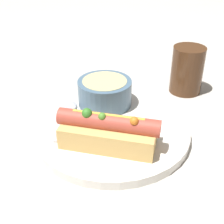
% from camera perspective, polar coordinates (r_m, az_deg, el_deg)
% --- Properties ---
extents(ground_plane, '(4.00, 4.00, 0.00)m').
position_cam_1_polar(ground_plane, '(0.61, 0.00, -4.13)').
color(ground_plane, '#BCB7AD').
extents(dinner_plate, '(0.29, 0.29, 0.02)m').
position_cam_1_polar(dinner_plate, '(0.60, 0.00, -3.47)').
color(dinner_plate, white).
rests_on(dinner_plate, ground_plane).
extents(hot_dog, '(0.18, 0.11, 0.07)m').
position_cam_1_polar(hot_dog, '(0.54, -0.69, -3.59)').
color(hot_dog, '#DBAD60').
rests_on(hot_dog, dinner_plate).
extents(soup_bowl, '(0.11, 0.11, 0.06)m').
position_cam_1_polar(soup_bowl, '(0.66, -1.33, 3.82)').
color(soup_bowl, slate).
rests_on(soup_bowl, dinner_plate).
extents(spoon, '(0.07, 0.14, 0.01)m').
position_cam_1_polar(spoon, '(0.65, -8.02, 0.38)').
color(spoon, '#B7B7BC').
rests_on(spoon, dinner_plate).
extents(drinking_glass, '(0.07, 0.07, 0.11)m').
position_cam_1_polar(drinking_glass, '(0.76, 13.57, 7.48)').
color(drinking_glass, '#4C2D19').
rests_on(drinking_glass, ground_plane).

